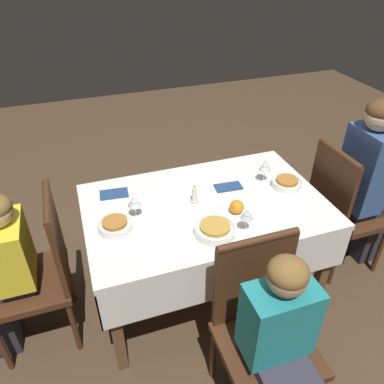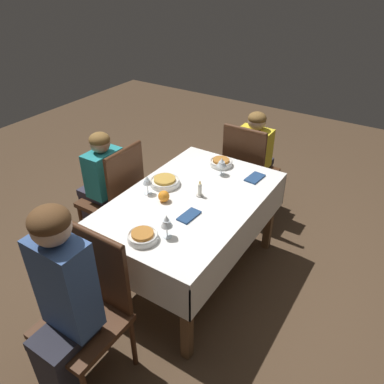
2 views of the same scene
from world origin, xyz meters
name	(u,v)px [view 1 (image 1 of 2)]	position (x,y,z in m)	size (l,w,h in m)	color
ground_plane	(203,288)	(0.00, 0.00, 0.00)	(8.00, 8.00, 0.00)	#4C3826
dining_table	(205,217)	(0.00, 0.00, 0.63)	(1.40, 0.90, 0.73)	white
chair_east	(341,206)	(0.96, -0.05, 0.52)	(0.43, 0.43, 0.96)	#472816
chair_west	(41,269)	(-0.96, 0.00, 0.52)	(0.43, 0.43, 0.96)	#472816
chair_south	(261,324)	(0.02, -0.71, 0.52)	(0.43, 0.43, 0.96)	#472816
person_adult_denim	(368,178)	(1.12, -0.05, 0.71)	(0.34, 0.30, 1.25)	#282833
person_child_yellow	(4,271)	(-1.14, 0.00, 0.56)	(0.33, 0.30, 1.03)	#282833
person_child_teal	(282,350)	(0.02, -0.88, 0.57)	(0.30, 0.33, 1.04)	#383342
bowl_east	(287,183)	(0.54, 0.01, 0.76)	(0.19, 0.19, 0.06)	white
wine_glass_east	(265,165)	(0.44, 0.11, 0.84)	(0.07, 0.07, 0.16)	white
bowl_west	(115,225)	(-0.54, -0.05, 0.76)	(0.18, 0.18, 0.06)	white
wine_glass_west	(134,201)	(-0.41, 0.02, 0.83)	(0.08, 0.08, 0.14)	white
bowl_south	(215,229)	(-0.05, -0.26, 0.76)	(0.22, 0.22, 0.06)	white
wine_glass_south	(247,215)	(0.12, -0.29, 0.83)	(0.07, 0.07, 0.14)	white
candle_centerpiece	(194,196)	(-0.05, 0.04, 0.77)	(0.05, 0.05, 0.12)	beige
orange_fruit	(237,207)	(0.14, -0.13, 0.77)	(0.08, 0.08, 0.08)	orange
napkin_red_folded	(228,187)	(0.19, 0.11, 0.74)	(0.17, 0.10, 0.01)	navy
napkin_spare_side	(114,194)	(-0.49, 0.27, 0.74)	(0.18, 0.11, 0.01)	navy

